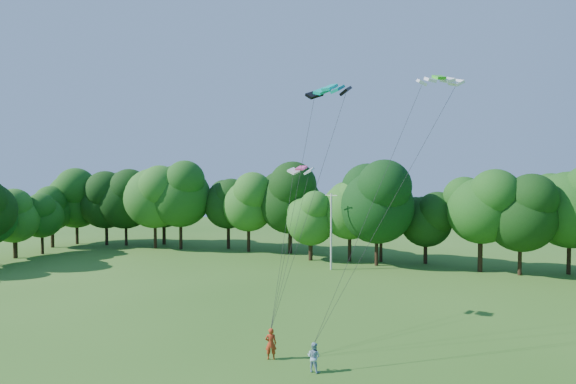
% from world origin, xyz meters
% --- Properties ---
extents(utility_pole, '(1.65, 0.75, 8.75)m').
position_xyz_m(utility_pole, '(-2.59, 30.78, 4.48)').
color(utility_pole, '#BABBB1').
rests_on(utility_pole, ground).
extents(kite_flyer_left, '(0.80, 0.71, 1.85)m').
position_xyz_m(kite_flyer_left, '(2.12, 5.45, 0.92)').
color(kite_flyer_left, '#AF3116').
rests_on(kite_flyer_left, ground).
extents(kite_flyer_right, '(0.87, 0.72, 1.62)m').
position_xyz_m(kite_flyer_right, '(5.00, 4.91, 0.81)').
color(kite_flyer_right, '#91B2C9').
rests_on(kite_flyer_right, ground).
extents(kite_teal, '(3.09, 1.76, 0.65)m').
position_xyz_m(kite_teal, '(4.00, 10.51, 16.56)').
color(kite_teal, '#05AB9C').
rests_on(kite_teal, ground).
extents(kite_green, '(3.06, 2.31, 0.55)m').
position_xyz_m(kite_green, '(10.62, 12.90, 17.12)').
color(kite_green, green).
rests_on(kite_green, ground).
extents(kite_pink, '(1.92, 0.97, 0.37)m').
position_xyz_m(kite_pink, '(1.02, 12.85, 11.32)').
color(kite_pink, '#E6408A').
rests_on(kite_pink, ground).
extents(tree_back_west, '(8.76, 8.76, 12.74)m').
position_xyz_m(tree_back_west, '(-32.53, 38.29, 7.95)').
color(tree_back_west, '#3A2917').
rests_on(tree_back_west, ground).
extents(tree_back_center, '(9.62, 9.62, 13.99)m').
position_xyz_m(tree_back_center, '(1.64, 35.23, 8.74)').
color(tree_back_center, '#321E13').
rests_on(tree_back_center, ground).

